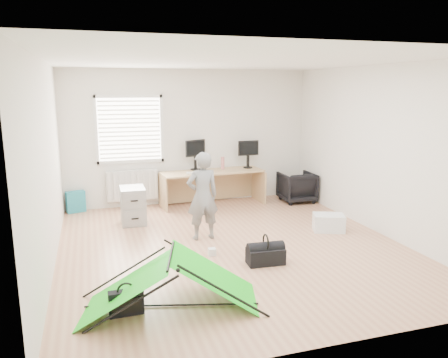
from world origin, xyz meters
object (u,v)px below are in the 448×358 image
object	(u,v)px
monitor_right	(248,158)
filing_cabinet	(133,205)
duffel_bag	(266,256)
kite	(171,281)
thermos	(223,163)
office_chair	(297,187)
laptop_bag	(126,303)
person	(203,196)
storage_crate	(329,223)
desk	(212,188)
monitor_left	(195,159)

from	to	relation	value
monitor_right	filing_cabinet	bearing A→B (deg)	-162.52
duffel_bag	kite	bearing A→B (deg)	-147.40
duffel_bag	thermos	bearing A→B (deg)	86.33
office_chair	laptop_bag	bearing A→B (deg)	45.77
office_chair	duffel_bag	bearing A→B (deg)	58.18
filing_cabinet	monitor_right	world-z (taller)	monitor_right
person	kite	world-z (taller)	person
storage_crate	duffel_bag	size ratio (longest dim) A/B	1.00
desk	person	xyz separation A→B (m)	(-0.70, -1.93, 0.34)
laptop_bag	kite	bearing A→B (deg)	1.85
office_chair	storage_crate	bearing A→B (deg)	80.85
monitor_left	monitor_right	bearing A→B (deg)	-30.58
monitor_right	storage_crate	world-z (taller)	monitor_right
thermos	person	bearing A→B (deg)	-114.84
desk	filing_cabinet	size ratio (longest dim) A/B	3.19
thermos	kite	size ratio (longest dim) A/B	0.13
person	laptop_bag	distance (m)	2.53
monitor_left	laptop_bag	xyz separation A→B (m)	(-1.76, -4.22, -0.79)
thermos	office_chair	xyz separation A→B (m)	(1.49, -0.42, -0.51)
thermos	kite	distance (m)	4.54
monitor_right	storage_crate	size ratio (longest dim) A/B	0.88
monitor_right	duffel_bag	xyz separation A→B (m)	(-0.95, -3.28, -0.80)
monitor_left	thermos	distance (m)	0.57
desk	storage_crate	distance (m)	2.59
monitor_right	storage_crate	bearing A→B (deg)	-78.18
filing_cabinet	laptop_bag	world-z (taller)	filing_cabinet
thermos	laptop_bag	size ratio (longest dim) A/B	0.71
monitor_left	person	bearing A→B (deg)	-125.44
monitor_right	duffel_bag	world-z (taller)	monitor_right
monitor_right	person	size ratio (longest dim) A/B	0.32
thermos	storage_crate	xyz separation A→B (m)	(1.13, -2.33, -0.69)
desk	storage_crate	world-z (taller)	desk
monitor_left	office_chair	xyz separation A→B (m)	(2.04, -0.50, -0.61)
office_chair	person	size ratio (longest dim) A/B	0.49
storage_crate	duffel_bag	distance (m)	1.83
desk	monitor_left	distance (m)	0.69
person	laptop_bag	bearing A→B (deg)	53.33
thermos	duffel_bag	xyz separation A→B (m)	(-0.41, -3.31, -0.72)
desk	storage_crate	xyz separation A→B (m)	(1.40, -2.17, -0.21)
kite	monitor_left	bearing A→B (deg)	88.03
storage_crate	laptop_bag	world-z (taller)	storage_crate
monitor_left	kite	world-z (taller)	monitor_left
filing_cabinet	duffel_bag	distance (m)	2.83
monitor_left	monitor_right	xyz separation A→B (m)	(1.10, -0.11, -0.01)
monitor_left	laptop_bag	bearing A→B (deg)	-137.48
kite	storage_crate	distance (m)	3.47
thermos	desk	bearing A→B (deg)	-149.47
monitor_right	person	world-z (taller)	person
kite	thermos	bearing A→B (deg)	80.93
filing_cabinet	person	distance (m)	1.54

